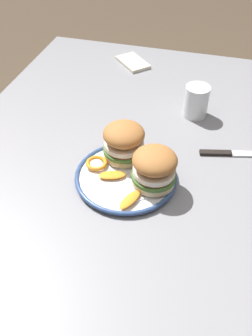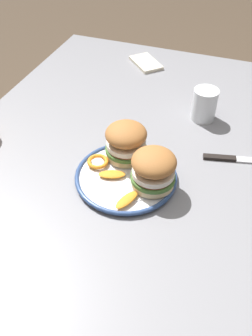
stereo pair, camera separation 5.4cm
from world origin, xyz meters
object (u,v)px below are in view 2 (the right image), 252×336
at_px(sandwich_half_left, 126,141).
at_px(sandwich_half_right, 153,169).
at_px(dining_table, 126,187).
at_px(table_knife, 237,159).
at_px(dinner_plate, 126,176).
at_px(drinking_glass, 204,106).

distance_m(sandwich_half_left, sandwich_half_right, 0.13).
bearing_deg(sandwich_half_left, dining_table, 18.13).
bearing_deg(table_knife, dinner_plate, -56.64).
distance_m(sandwich_half_left, drinking_glass, 0.32).
xyz_separation_m(dinner_plate, drinking_glass, (-0.34, 0.13, 0.03)).
xyz_separation_m(sandwich_half_left, drinking_glass, (-0.27, 0.16, -0.02)).
bearing_deg(dining_table, dinner_plate, 20.54).
bearing_deg(sandwich_half_left, table_knife, 109.76).
relative_size(sandwich_half_right, table_knife, 0.67).
relative_size(dinner_plate, sandwich_half_left, 1.72).
relative_size(dinner_plate, drinking_glass, 2.65).
xyz_separation_m(sandwich_half_right, drinking_glass, (-0.35, 0.06, -0.02)).
xyz_separation_m(dining_table, sandwich_half_right, (0.05, 0.09, 0.15)).
relative_size(dining_table, dinner_plate, 5.51).
bearing_deg(drinking_glass, dinner_plate, -21.42).
distance_m(dining_table, table_knife, 0.32).
bearing_deg(dinner_plate, sandwich_half_right, 83.65).
relative_size(sandwich_half_right, drinking_glass, 1.45).
relative_size(dining_table, sandwich_half_right, 10.09).
distance_m(sandwich_half_right, drinking_glass, 0.36).
bearing_deg(dining_table, table_knife, 114.45).
xyz_separation_m(dining_table, table_knife, (-0.13, 0.28, 0.09)).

